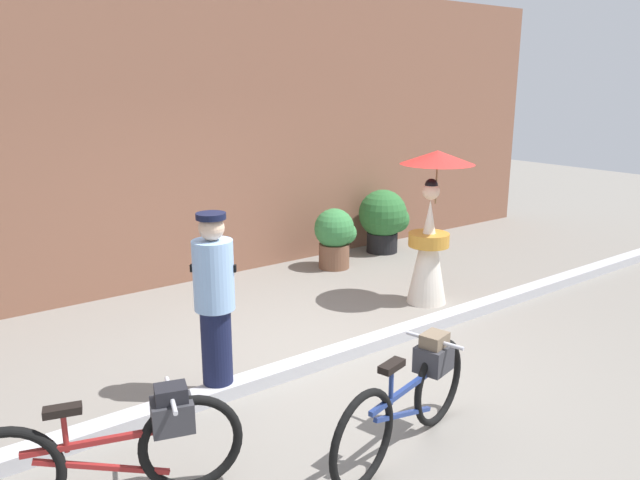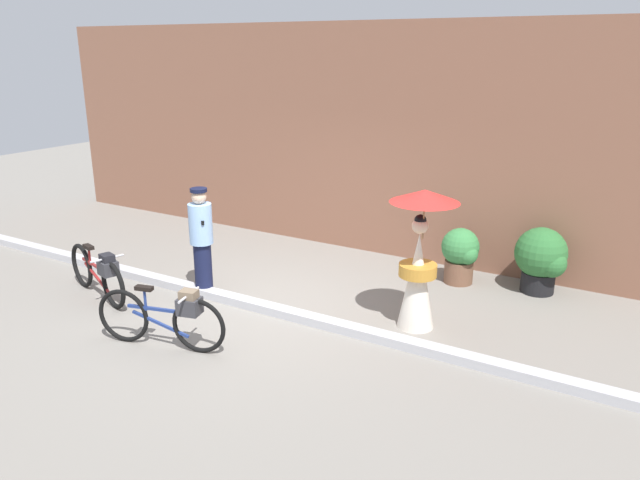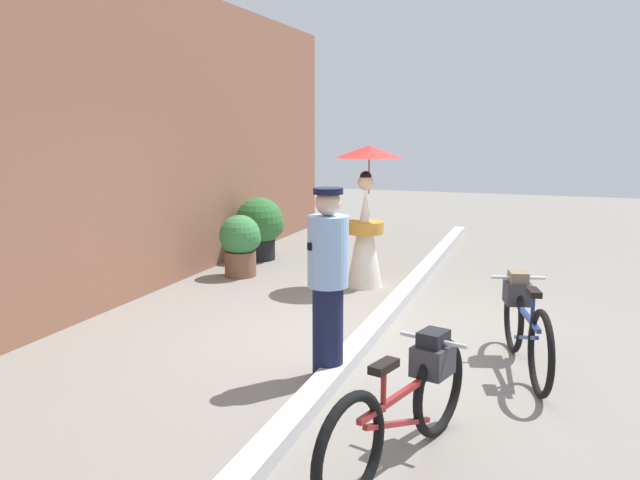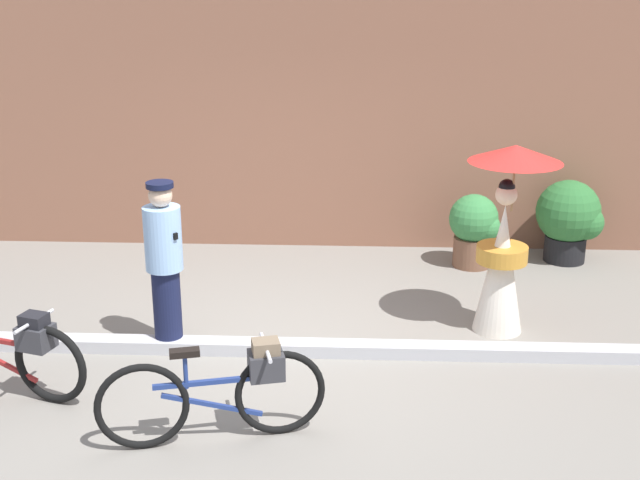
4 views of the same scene
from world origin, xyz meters
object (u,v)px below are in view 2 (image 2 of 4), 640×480
Objects in this scene: bicycle_near_officer at (99,272)px; person_with_parasol at (419,257)px; potted_plant_small at (542,258)px; person_officer at (201,239)px; bicycle_far_side at (166,316)px; potted_plant_by_door at (461,253)px.

person_with_parasol is at bearing 18.69° from bicycle_near_officer.
person_with_parasol reaches higher than potted_plant_small.
person_officer is at bearing -148.87° from potted_plant_small.
bicycle_near_officer is 2.04m from bicycle_far_side.
person_officer is 0.86× the size of person_with_parasol.
person_officer is 1.84× the size of potted_plant_by_door.
bicycle_far_side is 1.69× the size of potted_plant_small.
bicycle_near_officer is 1.96× the size of potted_plant_by_door.
person_officer reaches higher than potted_plant_small.
bicycle_far_side is at bearing -63.58° from person_officer.
person_with_parasol is 2.37m from potted_plant_small.
potted_plant_by_door reaches higher than bicycle_near_officer.
potted_plant_by_door is at bearing 90.70° from person_with_parasol.
bicycle_near_officer is 5.41m from potted_plant_by_door.
person_officer reaches higher than bicycle_near_officer.
bicycle_near_officer is at bearing -161.31° from person_with_parasol.
bicycle_far_side is at bearing -121.12° from potted_plant_by_door.
bicycle_far_side reaches higher than bicycle_near_officer.
bicycle_near_officer is at bearing -142.69° from potted_plant_by_door.
potted_plant_by_door is (-0.02, 1.82, -0.49)m from person_with_parasol.
person_with_parasol is (3.15, 0.55, 0.12)m from person_officer.
person_officer is 5.01m from potted_plant_small.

